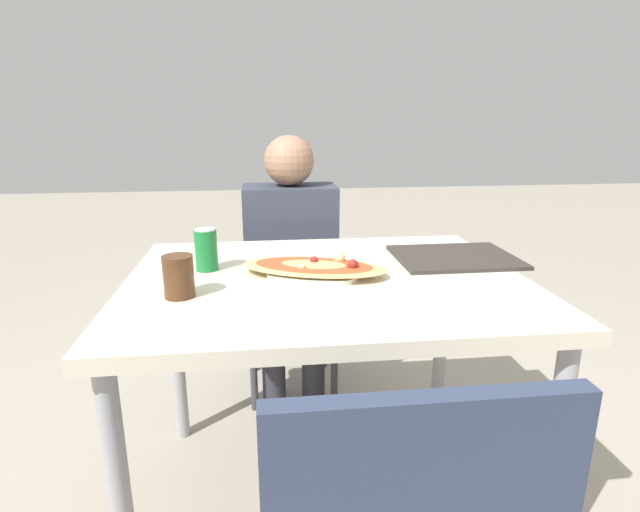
{
  "coord_description": "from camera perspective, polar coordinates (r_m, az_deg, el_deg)",
  "views": [
    {
      "loc": [
        -0.18,
        -1.35,
        1.21
      ],
      "look_at": [
        -0.02,
        0.01,
        0.82
      ],
      "focal_mm": 28.0,
      "sensor_mm": 36.0,
      "label": 1
    }
  ],
  "objects": [
    {
      "name": "ground_plane",
      "position": [
        1.82,
        0.63,
        -25.7
      ],
      "size": [
        14.0,
        14.0,
        0.0
      ],
      "primitive_type": "plane",
      "color": "#9E9384"
    },
    {
      "name": "dining_table",
      "position": [
        1.46,
        0.71,
        -5.24
      ],
      "size": [
        1.13,
        0.89,
        0.76
      ],
      "color": "beige",
      "rests_on": "ground_plane"
    },
    {
      "name": "chair_far_seated",
      "position": [
        2.25,
        -3.49,
        -2.47
      ],
      "size": [
        0.4,
        0.4,
        0.91
      ],
      "rotation": [
        0.0,
        0.0,
        3.14
      ],
      "color": "#2D3851",
      "rests_on": "ground_plane"
    },
    {
      "name": "person_seated",
      "position": [
        2.09,
        -3.37,
        0.71
      ],
      "size": [
        0.38,
        0.25,
        1.13
      ],
      "rotation": [
        0.0,
        0.0,
        3.14
      ],
      "color": "#2D2D38",
      "rests_on": "ground_plane"
    },
    {
      "name": "pizza_main",
      "position": [
        1.44,
        -0.66,
        -1.43
      ],
      "size": [
        0.46,
        0.32,
        0.06
      ],
      "color": "white",
      "rests_on": "dining_table"
    },
    {
      "name": "soda_can",
      "position": [
        1.52,
        -12.88,
        0.71
      ],
      "size": [
        0.07,
        0.07,
        0.12
      ],
      "color": "#197233",
      "rests_on": "dining_table"
    },
    {
      "name": "drink_glass",
      "position": [
        1.31,
        -15.86,
        -2.26
      ],
      "size": [
        0.08,
        0.08,
        0.11
      ],
      "color": "#4C2D19",
      "rests_on": "dining_table"
    },
    {
      "name": "serving_tray",
      "position": [
        1.66,
        15.13,
        -0.12
      ],
      "size": [
        0.38,
        0.3,
        0.01
      ],
      "color": "#332D28",
      "rests_on": "dining_table"
    }
  ]
}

